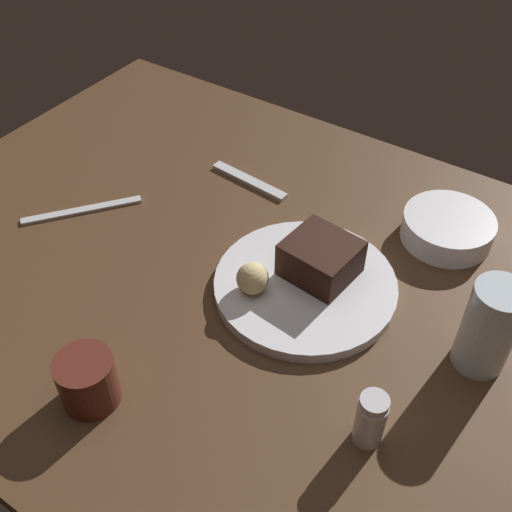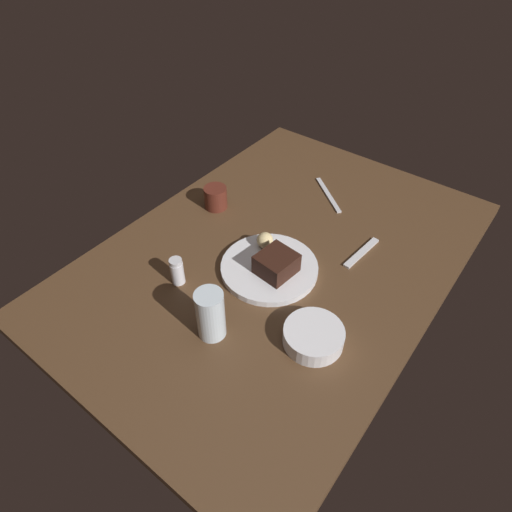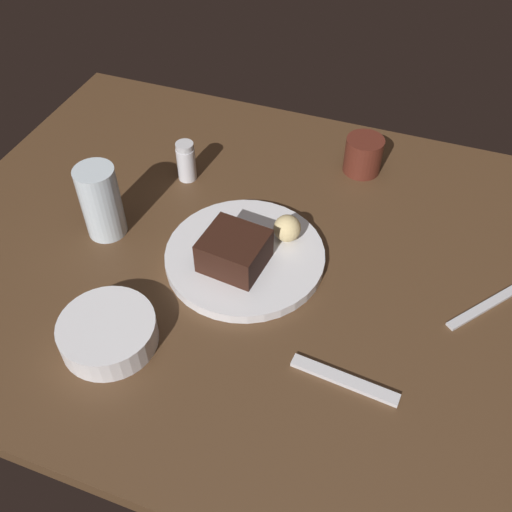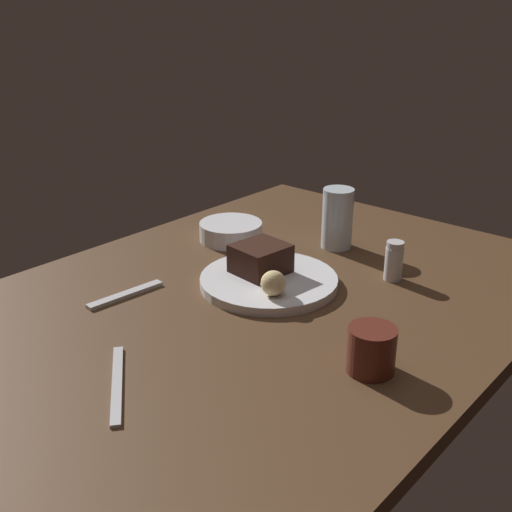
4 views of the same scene
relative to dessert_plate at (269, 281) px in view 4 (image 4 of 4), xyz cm
name	(u,v)px [view 4 (image 4 of 4)]	position (x,y,z in cm)	size (l,w,h in cm)	color
dining_table	(253,307)	(-6.37, -1.79, -2.36)	(120.00, 84.00, 3.00)	#4C331E
dessert_plate	(269,281)	(0.00, 0.00, 0.00)	(25.53, 25.53, 1.72)	silver
chocolate_cake_slice	(261,258)	(0.70, 2.63, 3.58)	(9.28, 8.65, 5.43)	black
bread_roll	(273,283)	(-5.23, -5.40, 3.08)	(4.43, 4.43, 4.43)	#DBC184
salt_shaker	(394,261)	(17.47, -15.95, 2.91)	(3.41, 3.41, 7.63)	silver
water_glass	(337,218)	(24.20, 1.55, 5.55)	(6.51, 6.51, 12.82)	silver
side_bowl	(231,231)	(12.35, 21.27, 1.15)	(13.71, 13.71, 4.01)	silver
coffee_cup	(371,350)	(-12.28, -29.34, 2.57)	(6.97, 6.97, 6.85)	#562319
dessert_spoon	(126,295)	(-20.46, 16.26, -0.51)	(15.00, 1.80, 0.70)	silver
butter_knife	(117,384)	(-38.48, -4.98, -0.61)	(19.00, 1.40, 0.50)	silver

